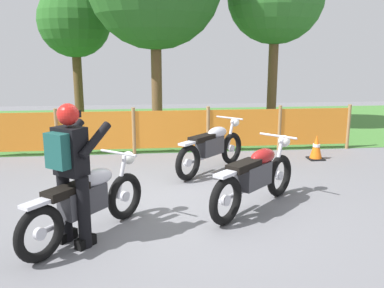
{
  "coord_description": "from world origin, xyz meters",
  "views": [
    {
      "loc": [
        -0.52,
        -6.05,
        2.25
      ],
      "look_at": [
        0.13,
        -0.03,
        0.9
      ],
      "focal_mm": 38.77,
      "sensor_mm": 36.0,
      "label": 1
    }
  ],
  "objects_px": {
    "motorcycle_trailing": "(87,201)",
    "motorcycle_third": "(256,176)",
    "rider_trailing": "(71,167)",
    "motorcycle_lead": "(212,147)",
    "traffic_cone": "(316,147)"
  },
  "relations": [
    {
      "from": "motorcycle_trailing",
      "to": "motorcycle_third",
      "type": "xyz_separation_m",
      "value": [
        2.3,
        0.72,
        0.02
      ]
    },
    {
      "from": "rider_trailing",
      "to": "motorcycle_third",
      "type": "bearing_deg",
      "value": -31.92
    },
    {
      "from": "motorcycle_lead",
      "to": "motorcycle_trailing",
      "type": "xyz_separation_m",
      "value": [
        -1.96,
        -2.69,
        -0.01
      ]
    },
    {
      "from": "motorcycle_third",
      "to": "traffic_cone",
      "type": "bearing_deg",
      "value": 8.71
    },
    {
      "from": "motorcycle_lead",
      "to": "traffic_cone",
      "type": "distance_m",
      "value": 2.46
    },
    {
      "from": "motorcycle_trailing",
      "to": "rider_trailing",
      "type": "height_order",
      "value": "rider_trailing"
    },
    {
      "from": "rider_trailing",
      "to": "traffic_cone",
      "type": "height_order",
      "value": "rider_trailing"
    },
    {
      "from": "motorcycle_lead",
      "to": "traffic_cone",
      "type": "height_order",
      "value": "motorcycle_lead"
    },
    {
      "from": "motorcycle_trailing",
      "to": "motorcycle_third",
      "type": "bearing_deg",
      "value": -34.76
    },
    {
      "from": "motorcycle_lead",
      "to": "traffic_cone",
      "type": "relative_size",
      "value": 2.96
    },
    {
      "from": "motorcycle_lead",
      "to": "motorcycle_third",
      "type": "relative_size",
      "value": 0.97
    },
    {
      "from": "motorcycle_trailing",
      "to": "rider_trailing",
      "type": "distance_m",
      "value": 0.53
    },
    {
      "from": "motorcycle_trailing",
      "to": "rider_trailing",
      "type": "relative_size",
      "value": 0.99
    },
    {
      "from": "motorcycle_trailing",
      "to": "motorcycle_third",
      "type": "distance_m",
      "value": 2.4
    },
    {
      "from": "motorcycle_trailing",
      "to": "traffic_cone",
      "type": "height_order",
      "value": "motorcycle_trailing"
    }
  ]
}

